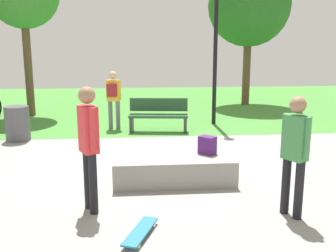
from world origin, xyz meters
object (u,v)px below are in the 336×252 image
(concrete_ledge, at_px, (173,168))
(skater_performing_trick, at_px, (295,148))
(backpack_on_ledge, at_px, (207,145))
(tree_leaning_ash, at_px, (249,6))
(skateboard_spare, at_px, (208,175))
(pedestrian_with_backpack, at_px, (113,95))
(trash_bin, at_px, (17,123))
(park_bench_center_lawn, at_px, (158,114))
(skateboard_by_ledge, at_px, (140,232))
(lamp_post, at_px, (216,24))
(skater_watching, at_px, (89,139))

(concrete_ledge, height_order, skater_performing_trick, skater_performing_trick)
(backpack_on_ledge, relative_size, skater_performing_trick, 0.19)
(backpack_on_ledge, bearing_deg, skater_performing_trick, -18.04)
(tree_leaning_ash, bearing_deg, skateboard_spare, -110.38)
(concrete_ledge, distance_m, pedestrian_with_backpack, 4.63)
(skateboard_spare, distance_m, trash_bin, 5.31)
(park_bench_center_lawn, xyz_separation_m, pedestrian_with_backpack, (-1.24, 0.48, 0.50))
(skater_performing_trick, xyz_separation_m, skateboard_by_ledge, (-2.10, -0.41, -0.92))
(lamp_post, xyz_separation_m, trash_bin, (-5.31, -1.57, -2.52))
(park_bench_center_lawn, relative_size, tree_leaning_ash, 0.30)
(concrete_ledge, relative_size, backpack_on_ledge, 6.48)
(pedestrian_with_backpack, bearing_deg, skateboard_spare, -66.74)
(skater_performing_trick, bearing_deg, concrete_ledge, 133.01)
(lamp_post, bearing_deg, tree_leaning_ash, 61.01)
(concrete_ledge, height_order, backpack_on_ledge, backpack_on_ledge)
(pedestrian_with_backpack, bearing_deg, skater_watching, -90.65)
(skateboard_spare, height_order, trash_bin, trash_bin)
(skateboard_spare, xyz_separation_m, lamp_post, (1.09, 4.79, 2.89))
(park_bench_center_lawn, bearing_deg, lamp_post, 27.30)
(skateboard_by_ledge, xyz_separation_m, trash_bin, (-2.96, 5.25, 0.37))
(skater_watching, distance_m, skateboard_spare, 2.49)
(lamp_post, bearing_deg, skater_watching, -116.88)
(skater_watching, distance_m, park_bench_center_lawn, 5.29)
(lamp_post, height_order, pedestrian_with_backpack, lamp_post)
(skater_watching, height_order, skateboard_by_ledge, skater_watching)
(backpack_on_ledge, height_order, pedestrian_with_backpack, pedestrian_with_backpack)
(backpack_on_ledge, distance_m, skateboard_spare, 0.54)
(park_bench_center_lawn, bearing_deg, skateboard_by_ledge, -95.90)
(backpack_on_ledge, xyz_separation_m, park_bench_center_lawn, (-0.62, 3.85, -0.12))
(skater_performing_trick, height_order, park_bench_center_lawn, skater_performing_trick)
(skater_performing_trick, xyz_separation_m, trash_bin, (-5.07, 4.84, -0.55))
(skater_watching, height_order, lamp_post, lamp_post)
(park_bench_center_lawn, xyz_separation_m, tree_leaning_ash, (3.81, 4.63, 3.35))
(concrete_ledge, xyz_separation_m, pedestrian_with_backpack, (-1.24, 4.40, 0.76))
(lamp_post, distance_m, pedestrian_with_backpack, 3.59)
(concrete_ledge, bearing_deg, skater_watching, -138.19)
(skateboard_spare, xyz_separation_m, park_bench_center_lawn, (-0.64, 3.89, 0.42))
(concrete_ledge, distance_m, skater_watching, 1.94)
(skateboard_by_ledge, bearing_deg, skateboard_spare, 58.45)
(concrete_ledge, bearing_deg, trash_bin, 137.81)
(skateboard_spare, bearing_deg, tree_leaning_ash, 69.62)
(backpack_on_ledge, distance_m, skater_watching, 2.33)
(backpack_on_ledge, bearing_deg, tree_leaning_ash, 113.67)
(trash_bin, bearing_deg, skateboard_by_ledge, -60.57)
(trash_bin, relative_size, pedestrian_with_backpack, 0.53)
(backpack_on_ledge, xyz_separation_m, tree_leaning_ash, (3.19, 8.49, 3.23))
(backpack_on_ledge, bearing_deg, concrete_ledge, -129.24)
(trash_bin, height_order, pedestrian_with_backpack, pedestrian_with_backpack)
(park_bench_center_lawn, distance_m, tree_leaning_ash, 6.87)
(lamp_post, xyz_separation_m, pedestrian_with_backpack, (-2.97, -0.42, -1.98))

